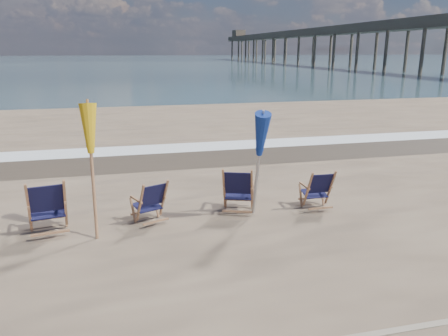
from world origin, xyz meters
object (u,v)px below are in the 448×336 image
at_px(beach_chair_1, 164,200).
at_px(beach_chair_2, 252,191).
at_px(umbrella_blue, 258,132).
at_px(beach_chair_0, 66,205).
at_px(fishing_pier, 328,42).
at_px(umbrella_yellow, 89,136).
at_px(beach_chair_3, 330,189).

relative_size(beach_chair_1, beach_chair_2, 0.89).
xyz_separation_m(beach_chair_2, umbrella_blue, (0.01, -0.28, 1.24)).
relative_size(beach_chair_0, umbrella_blue, 0.47).
distance_m(umbrella_blue, fishing_pier, 81.67).
distance_m(beach_chair_0, umbrella_yellow, 1.38).
bearing_deg(fishing_pier, beach_chair_3, -116.39).
distance_m(beach_chair_0, beach_chair_3, 5.16).
height_order(beach_chair_1, umbrella_blue, umbrella_blue).
xyz_separation_m(beach_chair_3, fishing_pier, (35.87, 72.30, 4.21)).
bearing_deg(umbrella_blue, beach_chair_2, 92.61).
bearing_deg(beach_chair_3, beach_chair_1, -2.13).
height_order(beach_chair_3, umbrella_yellow, umbrella_yellow).
bearing_deg(beach_chair_2, umbrella_blue, 112.74).
xyz_separation_m(beach_chair_3, umbrella_yellow, (-4.64, -0.19, 1.36)).
relative_size(beach_chair_2, umbrella_blue, 0.44).
bearing_deg(beach_chair_1, umbrella_blue, 146.46).
height_order(beach_chair_0, umbrella_yellow, umbrella_yellow).
bearing_deg(beach_chair_3, beach_chair_0, 0.59).
height_order(beach_chair_2, beach_chair_3, beach_chair_2).
distance_m(beach_chair_1, umbrella_blue, 2.20).
bearing_deg(fishing_pier, beach_chair_2, -117.47).
relative_size(beach_chair_3, umbrella_blue, 0.39).
xyz_separation_m(beach_chair_0, beach_chair_3, (5.15, -0.00, -0.09)).
bearing_deg(beach_chair_0, beach_chair_1, 175.35).
bearing_deg(beach_chair_1, umbrella_yellow, -6.51).
xyz_separation_m(beach_chair_0, beach_chair_1, (1.76, 0.16, -0.09)).
relative_size(beach_chair_2, fishing_pier, 0.01).
relative_size(umbrella_yellow, umbrella_blue, 1.03).
xyz_separation_m(beach_chair_2, beach_chair_3, (1.66, -0.10, -0.05)).
distance_m(beach_chair_3, fishing_pier, 80.82).
bearing_deg(beach_chair_3, fishing_pier, -115.76).
relative_size(umbrella_yellow, fishing_pier, 0.02).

